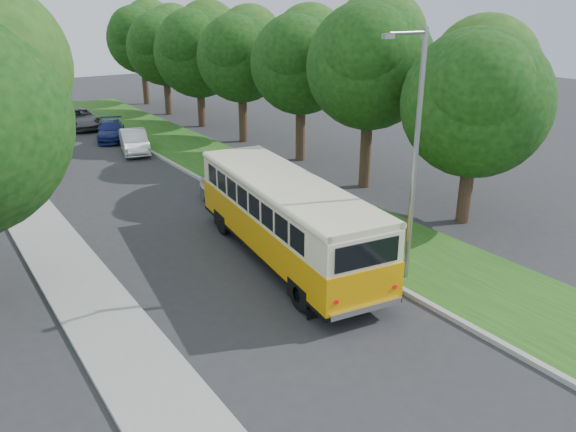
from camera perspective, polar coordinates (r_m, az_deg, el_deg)
ground at (r=18.51m, az=-3.29°, el=-6.97°), size 120.00×120.00×0.00m
curb at (r=24.09m, az=-2.10°, el=0.02°), size 0.20×70.00×0.15m
grass_verge at (r=25.34m, az=2.41°, el=1.05°), size 4.50×70.00×0.13m
sidewalk at (r=21.24m, az=-21.71°, el=-4.53°), size 2.20×70.00×0.12m
treeline at (r=34.21m, az=-15.04°, el=15.60°), size 24.27×41.91×9.46m
lamppost_near at (r=17.60m, az=12.65°, el=6.34°), size 1.71×0.16×8.00m
warning_sign at (r=27.26m, az=-25.02°, el=4.15°), size 0.56×0.10×2.50m
vintage_bus at (r=19.59m, az=-0.29°, el=-0.43°), size 3.99×10.50×3.04m
car_silver at (r=25.51m, az=-6.54°, el=2.44°), size 2.21×4.01×1.29m
car_white at (r=35.97m, az=-15.36°, el=7.32°), size 2.42×4.45×1.39m
car_blue at (r=39.91m, az=-17.54°, el=8.27°), size 3.03×4.63×1.25m
car_grey at (r=44.57m, az=-20.41°, el=9.27°), size 2.42×5.10×1.41m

